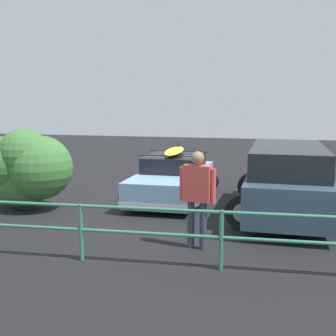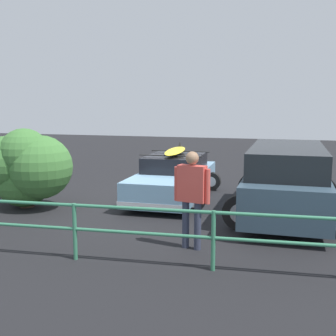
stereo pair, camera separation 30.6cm
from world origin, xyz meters
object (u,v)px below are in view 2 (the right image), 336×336
sedan_car (174,178)px  bush_near_left (24,168)px  person_bystander (192,191)px  suv_car (286,180)px

sedan_car → bush_near_left: 4.03m
sedan_car → bush_near_left: size_ratio=1.84×
person_bystander → bush_near_left: 5.12m
bush_near_left → suv_car: bearing=-170.6°
sedan_car → bush_near_left: (3.35, 2.19, 0.46)m
sedan_car → bush_near_left: bush_near_left is taller
suv_car → person_bystander: person_bystander is taller
sedan_car → suv_car: suv_car is taller
sedan_car → bush_near_left: bearing=33.1°
sedan_car → suv_car: size_ratio=0.89×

